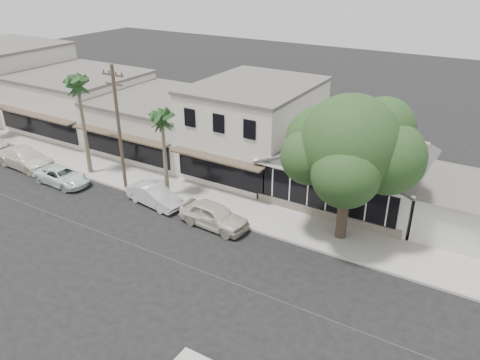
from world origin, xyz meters
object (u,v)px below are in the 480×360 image
Objects in this scene: utility_pole at (119,126)px; car_1 at (155,195)px; car_2 at (62,176)px; car_3 at (25,158)px; car_0 at (214,215)px; shade_tree at (350,147)px.

utility_pole is 5.33m from car_1.
car_3 is at bearing 84.10° from car_2.
utility_pole is at bearing 86.58° from car_0.
car_2 is at bearing 96.59° from car_0.
car_3 is (-17.95, -0.15, 0.01)m from car_0.
car_2 is (-4.60, -1.72, -4.17)m from utility_pole.
car_2 is at bearing -159.48° from utility_pole.
car_2 is 5.04m from car_3.
car_0 reaches higher than car_2.
car_0 is at bearing -87.06° from car_3.
utility_pole reaches higher than car_0.
shade_tree is at bearing -78.80° from car_2.
car_2 is (-12.95, -0.73, -0.16)m from car_0.
car_3 is at bearing 93.83° from car_0.
car_0 is 17.95m from car_3.
car_1 is at bearing -167.56° from shade_tree.
shade_tree is (12.18, 2.69, 5.08)m from car_1.
shade_tree is (20.12, 3.71, 5.16)m from car_2.
utility_pole is 9.31m from car_0.
utility_pole is 10.46m from car_3.
car_1 is at bearing -11.80° from utility_pole.
shade_tree reaches higher than car_3.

